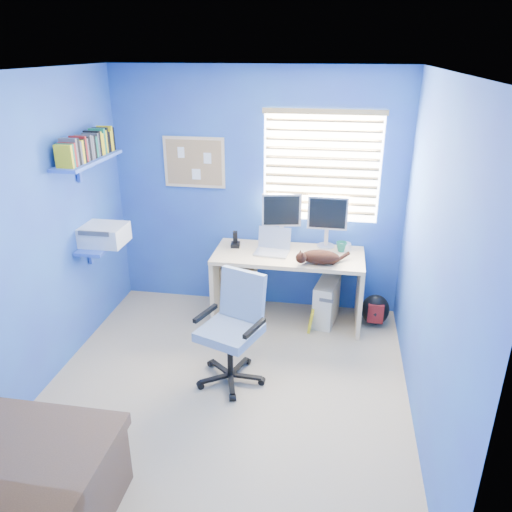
% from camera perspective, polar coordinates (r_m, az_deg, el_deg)
% --- Properties ---
extents(floor, '(3.00, 3.20, 0.00)m').
position_cam_1_polar(floor, '(4.33, -3.51, -14.92)').
color(floor, tan).
rests_on(floor, ground).
extents(ceiling, '(3.00, 3.20, 0.00)m').
position_cam_1_polar(ceiling, '(3.43, -4.57, 20.31)').
color(ceiling, white).
rests_on(ceiling, wall_back).
extents(wall_back, '(3.00, 0.01, 2.50)m').
position_cam_1_polar(wall_back, '(5.18, 0.11, 7.20)').
color(wall_back, '#2F42AF').
rests_on(wall_back, ground).
extents(wall_front, '(3.00, 0.01, 2.50)m').
position_cam_1_polar(wall_front, '(2.37, -13.13, -14.07)').
color(wall_front, '#2F42AF').
rests_on(wall_front, ground).
extents(wall_left, '(0.01, 3.20, 2.50)m').
position_cam_1_polar(wall_left, '(4.29, -23.88, 1.79)').
color(wall_left, '#2F42AF').
rests_on(wall_left, ground).
extents(wall_right, '(0.01, 3.20, 2.50)m').
position_cam_1_polar(wall_right, '(3.67, 19.47, -0.93)').
color(wall_right, '#2F42AF').
rests_on(wall_right, ground).
extents(desk, '(1.49, 0.65, 0.74)m').
position_cam_1_polar(desk, '(5.13, 3.64, -3.55)').
color(desk, beige).
rests_on(desk, floor).
extents(laptop, '(0.35, 0.29, 0.22)m').
position_cam_1_polar(laptop, '(4.94, 1.83, 1.51)').
color(laptop, silver).
rests_on(laptop, desk).
extents(monitor_left, '(0.42, 0.20, 0.54)m').
position_cam_1_polar(monitor_left, '(5.14, 2.95, 4.24)').
color(monitor_left, silver).
rests_on(monitor_left, desk).
extents(monitor_right, '(0.40, 0.13, 0.54)m').
position_cam_1_polar(monitor_right, '(5.09, 8.13, 3.86)').
color(monitor_right, silver).
rests_on(monitor_right, desk).
extents(phone, '(0.10, 0.12, 0.17)m').
position_cam_1_polar(phone, '(5.12, -2.38, 1.97)').
color(phone, black).
rests_on(phone, desk).
extents(mug, '(0.10, 0.09, 0.10)m').
position_cam_1_polar(mug, '(5.08, 9.74, 1.05)').
color(mug, '#14684D').
rests_on(mug, desk).
extents(cd_spindle, '(0.13, 0.13, 0.07)m').
position_cam_1_polar(cd_spindle, '(5.13, 10.09, 1.08)').
color(cd_spindle, silver).
rests_on(cd_spindle, desk).
extents(cat, '(0.41, 0.32, 0.13)m').
position_cam_1_polar(cat, '(4.76, 7.38, -0.12)').
color(cat, black).
rests_on(cat, desk).
extents(tower_pc, '(0.27, 0.47, 0.45)m').
position_cam_1_polar(tower_pc, '(5.20, 8.05, -5.20)').
color(tower_pc, beige).
rests_on(tower_pc, floor).
extents(drawer_boxes, '(0.35, 0.28, 0.54)m').
position_cam_1_polar(drawer_boxes, '(5.33, -1.94, -3.69)').
color(drawer_boxes, tan).
rests_on(drawer_boxes, floor).
extents(yellow_book, '(0.03, 0.17, 0.24)m').
position_cam_1_polar(yellow_book, '(5.07, 6.31, -7.19)').
color(yellow_book, yellow).
rests_on(yellow_book, floor).
extents(backpack, '(0.29, 0.23, 0.33)m').
position_cam_1_polar(backpack, '(5.26, 13.47, -5.99)').
color(backpack, black).
rests_on(backpack, floor).
extents(bed_corner, '(1.09, 0.77, 0.52)m').
position_cam_1_polar(bed_corner, '(3.54, -25.67, -22.36)').
color(bed_corner, brown).
rests_on(bed_corner, floor).
extents(office_chair, '(0.70, 0.70, 0.94)m').
position_cam_1_polar(office_chair, '(4.26, -2.64, -9.81)').
color(office_chair, black).
rests_on(office_chair, floor).
extents(window_blinds, '(1.15, 0.05, 1.10)m').
position_cam_1_polar(window_blinds, '(5.02, 7.51, 10.01)').
color(window_blinds, white).
rests_on(window_blinds, ground).
extents(corkboard, '(0.64, 0.02, 0.52)m').
position_cam_1_polar(corkboard, '(5.24, -7.08, 10.57)').
color(corkboard, beige).
rests_on(corkboard, ground).
extents(wall_shelves, '(0.42, 0.90, 1.05)m').
position_cam_1_polar(wall_shelves, '(4.77, -18.02, 6.99)').
color(wall_shelves, blue).
rests_on(wall_shelves, ground).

